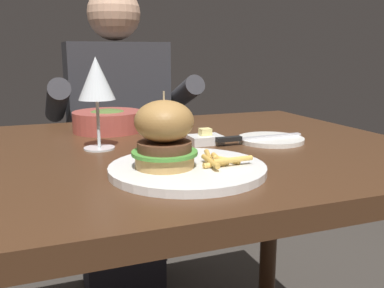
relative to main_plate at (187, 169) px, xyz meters
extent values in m
cube|color=#472B19|center=(-0.03, 0.21, -0.03)|extent=(1.24, 0.85, 0.04)
cylinder|color=#472B19|center=(0.53, 0.57, -0.40)|extent=(0.06, 0.06, 0.70)
cylinder|color=white|center=(0.00, 0.00, 0.00)|extent=(0.27, 0.27, 0.01)
cylinder|color=tan|center=(-0.04, 0.00, 0.02)|extent=(0.10, 0.10, 0.02)
cylinder|color=#4C9338|center=(-0.04, 0.00, 0.03)|extent=(0.11, 0.11, 0.01)
cylinder|color=brown|center=(-0.04, 0.00, 0.04)|extent=(0.09, 0.09, 0.02)
ellipsoid|color=#A97A41|center=(-0.04, 0.00, 0.09)|extent=(0.10, 0.10, 0.07)
cylinder|color=#CCB78C|center=(-0.04, 0.00, 0.11)|extent=(0.00, 0.00, 0.05)
cylinder|color=#EABC5B|center=(0.07, -0.01, 0.01)|extent=(0.03, 0.05, 0.01)
cylinder|color=gold|center=(0.06, 0.01, 0.01)|extent=(0.02, 0.06, 0.01)
cylinder|color=gold|center=(0.05, 0.02, 0.02)|extent=(0.03, 0.06, 0.01)
cylinder|color=gold|center=(0.03, -0.02, 0.02)|extent=(0.01, 0.07, 0.01)
cylinder|color=#E0B251|center=(0.07, -0.03, 0.02)|extent=(0.07, 0.01, 0.01)
cylinder|color=#EABC5B|center=(0.04, -0.03, 0.01)|extent=(0.05, 0.02, 0.01)
cylinder|color=silver|center=(-0.11, 0.24, -0.01)|extent=(0.07, 0.07, 0.00)
cylinder|color=silver|center=(-0.11, 0.24, 0.05)|extent=(0.01, 0.01, 0.10)
cone|color=silver|center=(-0.11, 0.24, 0.15)|extent=(0.08, 0.08, 0.09)
cylinder|color=white|center=(0.27, 0.18, 0.00)|extent=(0.15, 0.15, 0.01)
cube|color=silver|center=(0.27, 0.18, 0.01)|extent=(0.16, 0.02, 0.00)
cube|color=black|center=(0.16, 0.17, 0.01)|extent=(0.06, 0.02, 0.01)
cube|color=white|center=(0.12, 0.21, 0.00)|extent=(0.07, 0.06, 0.02)
cube|color=#F4E58C|center=(0.12, 0.21, 0.02)|extent=(0.03, 0.02, 0.02)
cylinder|color=#B24C42|center=(-0.06, 0.45, 0.02)|extent=(0.18, 0.18, 0.05)
ellipsoid|color=#4C662D|center=(-0.06, 0.45, 0.04)|extent=(0.10, 0.10, 0.02)
cube|color=#282833|center=(0.06, 0.91, -0.52)|extent=(0.30, 0.22, 0.46)
cube|color=#333338|center=(0.06, 0.91, -0.03)|extent=(0.36, 0.20, 0.52)
sphere|color=tan|center=(0.06, 0.91, 0.33)|extent=(0.19, 0.19, 0.19)
cylinder|color=#333338|center=(-0.16, 0.83, 0.03)|extent=(0.07, 0.34, 0.18)
cylinder|color=#333338|center=(0.28, 0.83, 0.03)|extent=(0.07, 0.34, 0.18)
camera|label=1|loc=(-0.25, -0.67, 0.20)|focal=40.00mm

